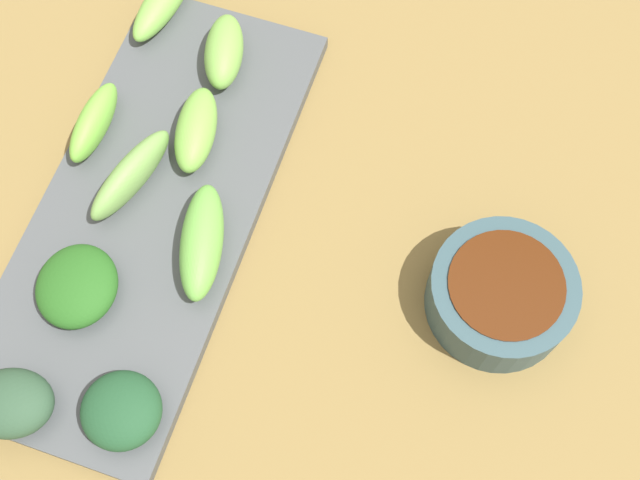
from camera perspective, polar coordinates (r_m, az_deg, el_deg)
tabletop at (r=0.62m, az=-4.35°, el=-0.78°), size 2.10×2.10×0.02m
sauce_bowl at (r=0.59m, az=12.32°, el=-3.61°), size 0.10×0.10×0.04m
serving_plate at (r=0.63m, az=-11.46°, el=2.25°), size 0.15×0.37×0.01m
broccoli_stalk_0 at (r=0.66m, az=-6.60°, el=12.71°), size 0.05×0.07×0.03m
broccoli_stalk_1 at (r=0.70m, az=-10.66°, el=15.85°), size 0.04×0.09×0.02m
broccoli_leafy_2 at (r=0.60m, az=-16.33°, el=-3.05°), size 0.07×0.07×0.02m
broccoli_leafy_3 at (r=0.58m, az=-20.44°, el=-10.45°), size 0.07×0.06×0.03m
broccoli_stalk_4 at (r=0.63m, az=-8.49°, el=7.49°), size 0.04×0.08×0.03m
broccoli_stalk_5 at (r=0.62m, az=-12.85°, el=4.38°), size 0.04×0.09×0.03m
broccoli_leafy_6 at (r=0.56m, az=-13.46°, el=-11.30°), size 0.06×0.06×0.03m
broccoli_stalk_7 at (r=0.59m, az=-8.11°, el=-0.11°), size 0.05×0.09×0.03m
broccoli_stalk_8 at (r=0.65m, az=-15.25°, el=7.79°), size 0.02×0.07×0.03m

